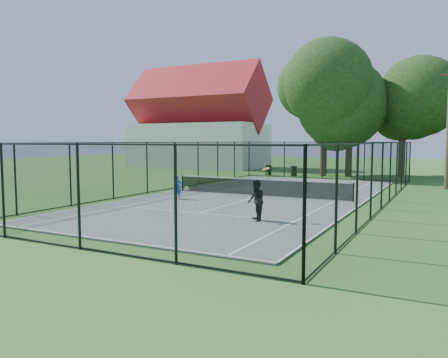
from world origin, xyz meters
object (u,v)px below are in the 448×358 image
at_px(trash_bin_left, 268,170).
at_px(player_blue, 177,187).
at_px(player_black, 256,200).
at_px(tennis_net, 260,187).
at_px(trash_bin_right, 294,171).

distance_m(trash_bin_left, player_blue, 17.59).
relative_size(player_blue, player_black, 0.56).
bearing_deg(player_black, tennis_net, 111.85).
height_order(trash_bin_left, trash_bin_right, trash_bin_left).
bearing_deg(trash_bin_left, tennis_net, -70.04).
distance_m(tennis_net, trash_bin_left, 15.30).
height_order(player_blue, player_black, player_black).
relative_size(trash_bin_left, trash_bin_right, 1.04).
distance_m(trash_bin_left, player_black, 22.75).
xyz_separation_m(tennis_net, player_black, (2.77, -6.92, 0.26)).
bearing_deg(trash_bin_right, tennis_net, -78.61).
bearing_deg(trash_bin_right, trash_bin_left, -175.07).
height_order(trash_bin_left, player_black, player_black).
bearing_deg(player_blue, player_black, -32.19).
bearing_deg(player_blue, tennis_net, 43.28).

